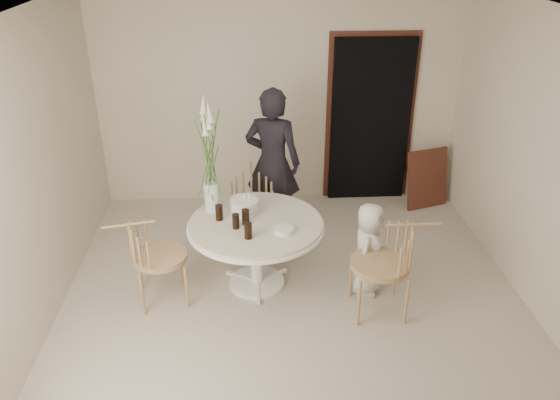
{
  "coord_description": "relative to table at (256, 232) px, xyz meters",
  "views": [
    {
      "loc": [
        -0.39,
        -4.35,
        3.31
      ],
      "look_at": [
        -0.11,
        0.3,
        0.93
      ],
      "focal_mm": 35.0,
      "sensor_mm": 36.0,
      "label": 1
    }
  ],
  "objects": [
    {
      "name": "ground",
      "position": [
        0.35,
        -0.25,
        -0.62
      ],
      "size": [
        4.5,
        4.5,
        0.0
      ],
      "primitive_type": "plane",
      "color": "beige",
      "rests_on": "ground"
    },
    {
      "name": "room_shell",
      "position": [
        0.35,
        -0.25,
        1.0
      ],
      "size": [
        4.5,
        4.5,
        4.5
      ],
      "color": "silver",
      "rests_on": "ground"
    },
    {
      "name": "doorway",
      "position": [
        1.5,
        1.94,
        0.43
      ],
      "size": [
        1.0,
        0.1,
        2.1
      ],
      "primitive_type": "cube",
      "color": "black",
      "rests_on": "ground"
    },
    {
      "name": "door_trim",
      "position": [
        1.5,
        1.98,
        0.49
      ],
      "size": [
        1.12,
        0.03,
        2.22
      ],
      "primitive_type": "cube",
      "color": "brown",
      "rests_on": "ground"
    },
    {
      "name": "table",
      "position": [
        0.0,
        0.0,
        0.0
      ],
      "size": [
        1.33,
        1.33,
        0.73
      ],
      "color": "white",
      "rests_on": "ground"
    },
    {
      "name": "picture_frame",
      "position": [
        2.22,
        1.62,
        -0.24
      ],
      "size": [
        0.6,
        0.34,
        0.76
      ],
      "primitive_type": "cube",
      "rotation": [
        -0.17,
        0.0,
        0.32
      ],
      "color": "brown",
      "rests_on": "ground"
    },
    {
      "name": "chair_far",
      "position": [
        -0.03,
        0.82,
        -0.05
      ],
      "size": [
        0.5,
        0.53,
        0.87
      ],
      "rotation": [
        0.0,
        0.0,
        0.0
      ],
      "color": "tan",
      "rests_on": "ground"
    },
    {
      "name": "chair_right",
      "position": [
        1.26,
        -0.48,
        -0.0
      ],
      "size": [
        0.58,
        0.54,
        0.95
      ],
      "rotation": [
        0.0,
        0.0,
        -1.58
      ],
      "color": "tan",
      "rests_on": "ground"
    },
    {
      "name": "chair_left",
      "position": [
        -1.04,
        -0.21,
        -0.04
      ],
      "size": [
        0.59,
        0.56,
        0.89
      ],
      "rotation": [
        0.0,
        0.0,
        1.78
      ],
      "color": "tan",
      "rests_on": "ground"
    },
    {
      "name": "girl",
      "position": [
        0.22,
        1.09,
        0.26
      ],
      "size": [
        0.73,
        0.58,
        1.75
      ],
      "primitive_type": "imported",
      "rotation": [
        0.0,
        0.0,
        2.85
      ],
      "color": "black",
      "rests_on": "ground"
    },
    {
      "name": "boy",
      "position": [
        1.08,
        -0.16,
        -0.13
      ],
      "size": [
        0.47,
        0.55,
        0.96
      ],
      "primitive_type": "imported",
      "rotation": [
        0.0,
        0.0,
        1.17
      ],
      "color": "silver",
      "rests_on": "ground"
    },
    {
      "name": "birthday_cake",
      "position": [
        -0.11,
        0.21,
        0.18
      ],
      "size": [
        0.28,
        0.28,
        0.19
      ],
      "rotation": [
        0.0,
        0.0,
        0.12
      ],
      "color": "silver",
      "rests_on": "table"
    },
    {
      "name": "cola_tumbler_a",
      "position": [
        -0.19,
        -0.11,
        0.19
      ],
      "size": [
        0.07,
        0.07,
        0.15
      ],
      "primitive_type": "cylinder",
      "rotation": [
        0.0,
        0.0,
        0.06
      ],
      "color": "black",
      "rests_on": "table"
    },
    {
      "name": "cola_tumbler_b",
      "position": [
        -0.07,
        -0.3,
        0.19
      ],
      "size": [
        0.09,
        0.09,
        0.16
      ],
      "primitive_type": "cylinder",
      "rotation": [
        0.0,
        0.0,
        0.19
      ],
      "color": "black",
      "rests_on": "table"
    },
    {
      "name": "cola_tumbler_c",
      "position": [
        -0.35,
        0.06,
        0.19
      ],
      "size": [
        0.09,
        0.09,
        0.16
      ],
      "primitive_type": "cylinder",
      "rotation": [
        0.0,
        0.0,
        -0.27
      ],
      "color": "black",
      "rests_on": "table"
    },
    {
      "name": "cola_tumbler_d",
      "position": [
        -0.09,
        -0.04,
        0.19
      ],
      "size": [
        0.08,
        0.08,
        0.16
      ],
      "primitive_type": "cylinder",
      "rotation": [
        0.0,
        0.0,
        -0.13
      ],
      "color": "black",
      "rests_on": "table"
    },
    {
      "name": "plate_stack",
      "position": [
        0.26,
        -0.21,
        0.14
      ],
      "size": [
        0.19,
        0.19,
        0.05
      ],
      "primitive_type": "cylinder",
      "rotation": [
        0.0,
        0.0,
        0.02
      ],
      "color": "white",
      "rests_on": "table"
    },
    {
      "name": "flower_vase",
      "position": [
        -0.42,
        0.27,
        0.68
      ],
      "size": [
        0.16,
        0.16,
        1.19
      ],
      "rotation": [
        0.0,
        0.0,
        -0.23
      ],
      "color": "silver",
      "rests_on": "table"
    }
  ]
}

